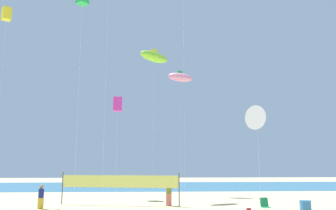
% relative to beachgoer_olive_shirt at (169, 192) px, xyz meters
% --- Properties ---
extents(ocean_band, '(120.00, 20.00, 0.01)m').
position_rel_beachgoer_olive_shirt_xyz_m(ocean_band, '(-1.58, 22.66, -0.99)').
color(ocean_band, teal).
rests_on(ocean_band, ground).
extents(beachgoer_olive_shirt, '(0.42, 0.42, 1.85)m').
position_rel_beachgoer_olive_shirt_xyz_m(beachgoer_olive_shirt, '(0.00, 0.00, 0.00)').
color(beachgoer_olive_shirt, '#EA7260').
rests_on(beachgoer_olive_shirt, ground).
extents(beachgoer_navy_shirt, '(0.37, 0.37, 1.61)m').
position_rel_beachgoer_olive_shirt_xyz_m(beachgoer_navy_shirt, '(-8.85, -1.36, -0.13)').
color(beachgoer_navy_shirt, gold).
rests_on(beachgoer_navy_shirt, ground).
extents(folding_beach_chair, '(0.52, 0.65, 0.89)m').
position_rel_beachgoer_olive_shirt_xyz_m(folding_beach_chair, '(5.93, -3.80, -0.52)').
color(folding_beach_chair, '#1E8C4C').
rests_on(folding_beach_chair, ground).
extents(trash_barrel, '(0.68, 0.68, 0.83)m').
position_rel_beachgoer_olive_shirt_xyz_m(trash_barrel, '(8.08, -4.91, -0.57)').
color(trash_barrel, teal).
rests_on(trash_barrel, ground).
extents(volleyball_net, '(8.88, 1.91, 2.40)m').
position_rel_beachgoer_olive_shirt_xyz_m(volleyball_net, '(-3.67, 0.42, 0.65)').
color(volleyball_net, '#4C4C51').
rests_on(volleyball_net, ground).
extents(beach_handbag, '(0.28, 0.14, 0.23)m').
position_rel_beachgoer_olive_shirt_xyz_m(beach_handbag, '(4.95, -3.55, -0.88)').
color(beach_handbag, maroon).
rests_on(beach_handbag, ground).
extents(kite_lime_inflatable, '(2.99, 1.96, 13.58)m').
position_rel_beachgoer_olive_shirt_xyz_m(kite_lime_inflatable, '(-1.10, 4.90, 11.84)').
color(kite_lime_inflatable, silver).
rests_on(kite_lime_inflatable, ground).
extents(kite_magenta_box, '(0.90, 0.90, 9.18)m').
position_rel_beachgoer_olive_shirt_xyz_m(kite_magenta_box, '(-4.46, 6.00, 7.53)').
color(kite_magenta_box, silver).
rests_on(kite_magenta_box, ground).
extents(kite_pink_inflatable, '(2.89, 1.56, 12.75)m').
position_rel_beachgoer_olive_shirt_xyz_m(kite_pink_inflatable, '(1.71, 9.43, 11.04)').
color(kite_pink_inflatable, silver).
rests_on(kite_pink_inflatable, ground).
extents(kite_white_delta, '(1.37, 1.51, 6.83)m').
position_rel_beachgoer_olive_shirt_xyz_m(kite_white_delta, '(5.61, -3.96, 5.04)').
color(kite_white_delta, silver).
rests_on(kite_white_delta, ground).
extents(kite_yellow_box, '(0.98, 0.98, 16.54)m').
position_rel_beachgoer_olive_shirt_xyz_m(kite_yellow_box, '(-14.05, 3.15, 14.96)').
color(kite_yellow_box, silver).
rests_on(kite_yellow_box, ground).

